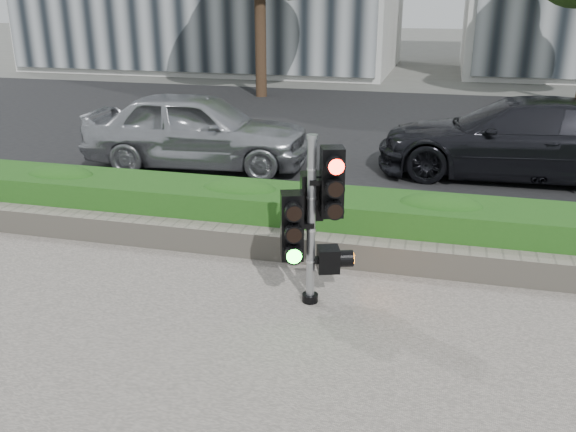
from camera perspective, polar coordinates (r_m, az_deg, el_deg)
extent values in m
plane|color=#51514C|center=(6.15, -1.35, -11.51)|extent=(120.00, 120.00, 0.00)
cube|color=black|center=(15.44, 8.84, 7.82)|extent=(60.00, 13.00, 0.02)
cube|color=gray|center=(8.89, 4.15, -0.81)|extent=(60.00, 0.25, 0.12)
cube|color=gray|center=(7.70, 2.47, -3.04)|extent=(12.00, 0.32, 0.34)
cube|color=#3E8027|center=(8.23, 3.44, -0.23)|extent=(12.00, 1.00, 0.68)
cylinder|color=black|center=(20.45, -2.59, 16.66)|extent=(0.36, 0.36, 4.03)
cylinder|color=black|center=(6.76, 2.08, -7.65)|extent=(0.18, 0.18, 0.09)
cylinder|color=gray|center=(6.41, 2.17, -0.76)|extent=(0.09, 0.09, 1.82)
cylinder|color=gray|center=(6.14, 2.29, 7.42)|extent=(0.12, 0.12, 0.04)
cube|color=#FF1107|center=(6.26, 4.12, 3.21)|extent=(0.29, 0.29, 0.73)
cube|color=#14E51E|center=(6.36, 0.37, -0.94)|extent=(0.29, 0.29, 0.73)
cube|color=black|center=(6.52, 2.23, 1.89)|extent=(0.29, 0.29, 0.50)
cube|color=orange|center=(6.62, 3.79, -4.05)|extent=(0.29, 0.29, 0.27)
imported|color=#A1A2A8|center=(11.99, -8.45, 8.01)|extent=(4.47, 2.12, 1.48)
imported|color=black|center=(11.98, 20.69, 6.86)|extent=(5.03, 2.08, 1.45)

